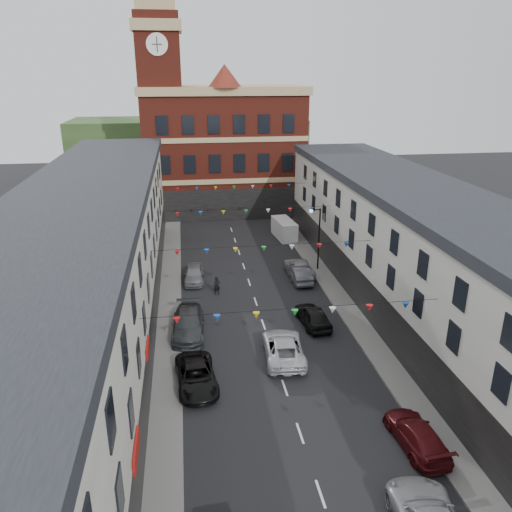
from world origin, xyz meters
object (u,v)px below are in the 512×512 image
car_right_e (299,273)px  moving_car (283,348)px  pedestrian (217,286)px  car_right_c (417,435)px  street_lamp (317,231)px  car_left_d (188,324)px  car_left_c (196,376)px  car_left_e (194,274)px  car_right_f (299,267)px  white_van (284,229)px  car_right_d (313,316)px

car_right_e → moving_car: (-3.92, -12.38, 0.03)m
car_right_e → pedestrian: pedestrian is taller
car_right_c → moving_car: (-4.93, 9.03, 0.08)m
street_lamp → car_left_d: street_lamp is taller
car_left_c → car_right_e: 17.58m
car_left_c → car_left_d: (-0.35, 6.41, 0.11)m
car_left_e → car_right_f: car_left_e is taller
street_lamp → car_left_e: bearing=-174.7°
moving_car → pedestrian: size_ratio=3.39×
car_left_c → pedestrian: bearing=76.2°
car_left_c → car_right_f: bearing=54.2°
car_left_e → car_right_f: size_ratio=0.88×
moving_car → white_van: white_van is taller
street_lamp → car_right_e: (-2.07, -2.32, -3.19)m
car_right_d → moving_car: size_ratio=0.82×
street_lamp → car_left_d: 16.36m
car_right_c → white_van: (0.10, 33.85, 0.36)m
street_lamp → car_left_e: size_ratio=1.40×
street_lamp → white_van: (-0.95, 10.13, -2.88)m
car_right_d → street_lamp: bearing=-111.0°
white_van → car_left_d: bearing=-124.0°
car_right_d → white_van: bearing=-101.0°
car_right_f → moving_car: (-4.23, -13.93, 0.08)m
car_left_d → car_left_e: car_left_d is taller
car_left_d → white_van: (11.10, 20.75, 0.23)m
car_right_f → pedestrian: (-7.79, -3.41, 0.12)m
car_right_c → pedestrian: bearing=-69.9°
street_lamp → car_right_d: street_lamp is taller
white_van → pedestrian: size_ratio=2.92×
car_left_e → car_left_c: bearing=-88.1°
pedestrian → car_right_c: bearing=-82.4°
car_left_d → car_right_f: (10.29, 9.85, -0.13)m
moving_car → pedestrian: bearing=-66.8°
street_lamp → moving_car: street_lamp is taller
moving_car → car_left_c: bearing=26.7°
car_right_c → white_van: size_ratio=0.99×
street_lamp → car_left_c: bearing=-124.5°
car_right_f → car_left_d: bearing=44.5°
car_left_c → car_right_d: size_ratio=1.12×
street_lamp → pedestrian: street_lamp is taller
car_left_c → pedestrian: 13.03m
car_right_e → car_left_c: bearing=55.5°
pedestrian → street_lamp: bearing=7.7°
car_left_d → moving_car: car_left_d is taller
white_van → pedestrian: white_van is taller
car_right_d → car_right_c: bearing=92.8°
car_left_c → pedestrian: size_ratio=3.10×
car_left_e → car_right_f: bearing=4.8°
car_right_c → car_right_e: size_ratio=1.05×
car_right_f → car_right_d: bearing=83.9°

